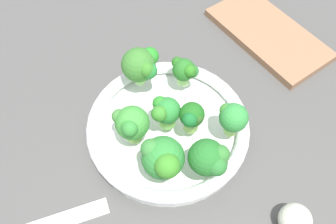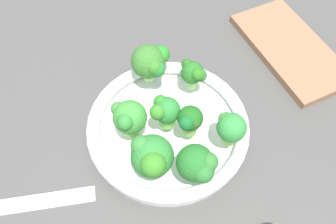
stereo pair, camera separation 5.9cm
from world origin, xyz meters
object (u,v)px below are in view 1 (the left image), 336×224
Objects in this scene: broccoli_floret_7 at (232,117)px; broccoli_floret_4 at (131,124)px; broccoli_floret_2 at (141,65)px; broccoli_floret_5 at (210,159)px; broccoli_floret_0 at (192,117)px; bowl at (168,128)px; cutting_board at (268,34)px; garlic_bulb at (295,220)px; broccoli_floret_6 at (165,111)px; broccoli_floret_1 at (163,159)px; broccoli_floret_3 at (185,70)px.

broccoli_floret_4 is at bearing -88.88° from broccoli_floret_7.
broccoli_floret_2 reaches higher than broccoli_floret_5.
broccoli_floret_4 is (0.97, -9.58, 0.58)cm from broccoli_floret_0.
bowl reaches higher than cutting_board.
broccoli_floret_7 is at bearing 91.12° from broccoli_floret_4.
broccoli_floret_0 is at bearing -138.59° from garlic_bulb.
broccoli_floret_7 is at bearing 51.18° from broccoli_floret_2.
broccoli_floret_6 is 33.43cm from cutting_board.
bowl is 11.10cm from broccoli_floret_1.
broccoli_floret_5 reaches higher than broccoli_floret_4.
broccoli_floret_0 is at bearing 35.88° from broccoli_floret_2.
broccoli_floret_1 is 6.86cm from broccoli_floret_5.
broccoli_floret_3 is (0.65, 7.53, -1.26)cm from broccoli_floret_2.
cutting_board is (-22.72, 23.53, -6.88)cm from broccoli_floret_6.
broccoli_floret_7 is at bearing 31.36° from broccoli_floret_3.
broccoli_floret_5 is 1.18× the size of broccoli_floret_6.
broccoli_floret_2 is 1.37× the size of broccoli_floret_3.
broccoli_floret_5 reaches higher than bowl.
broccoli_floret_5 is at bearing 5.90° from broccoli_floret_3.
broccoli_floret_2 reaches higher than broccoli_floret_7.
broccoli_floret_6 is at bearing -110.10° from broccoli_floret_0.
broccoli_floret_0 is at bearing -95.99° from broccoli_floret_7.
broccoli_floret_7 is (10.60, 6.46, 0.57)cm from broccoli_floret_3.
broccoli_floret_3 is at bearing 156.68° from bowl.
broccoli_floret_7 reaches higher than broccoli_floret_3.
broccoli_floret_2 is 1.23× the size of broccoli_floret_6.
broccoli_floret_4 is at bearing -144.54° from broccoli_floret_1.
broccoli_floret_6 reaches higher than broccoli_floret_3.
broccoli_floret_1 is at bearing -9.12° from bowl.
broccoli_floret_1 and broccoli_floret_2 have the same top height.
bowl is 5.64cm from broccoli_floret_6.
bowl is at bearing 117.51° from broccoli_floret_6.
broccoli_floret_3 is 29.78cm from garlic_bulb.
broccoli_floret_4 is (2.70, -5.90, 6.31)cm from bowl.
broccoli_floret_6 is (0.22, -0.43, 5.62)cm from bowl.
broccoli_floret_6 is (-9.42, -5.81, -0.98)cm from broccoli_floret_5.
broccoli_floret_3 reaches higher than bowl.
broccoli_floret_7 is at bearing -153.28° from garlic_bulb.
broccoli_floret_3 is 14.46cm from broccoli_floret_4.
cutting_board is (-24.88, 13.11, -7.23)cm from broccoli_floret_7.
bowl is at bearing -23.32° from broccoli_floret_3.
broccoli_floret_0 is 0.93× the size of broccoli_floret_7.
broccoli_floret_5 is at bearing 26.85° from broccoli_floret_2.
cutting_board is 5.26× the size of garlic_bulb.
bowl is 7.02cm from broccoli_floret_0.
broccoli_floret_5 reaches higher than garlic_bulb.
broccoli_floret_4 is at bearing -84.19° from broccoli_floret_0.
broccoli_floret_1 is 21.74cm from garlic_bulb.
broccoli_floret_7 is at bearing 84.01° from broccoli_floret_0.
broccoli_floret_1 is 1.17× the size of broccoli_floret_7.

